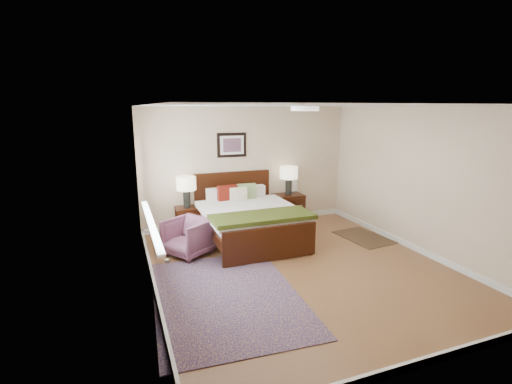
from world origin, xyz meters
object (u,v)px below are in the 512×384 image
Objects in this scene: nightstand_right at (288,205)px; rug_persian at (226,296)px; armchair at (188,237)px; lamp_left at (186,186)px; lamp_right at (289,175)px; bed at (249,214)px; nightstand_left at (188,213)px.

nightstand_right is 3.53m from rug_persian.
lamp_left is at bearing 136.60° from armchair.
armchair is at bearing 100.54° from rug_persian.
lamp_right is 0.23× the size of rug_persian.
bed reaches higher than armchair.
nightstand_left is at bearing -179.85° from nightstand_right.
nightstand_left is 0.78× the size of armchair.
bed is 3.05× the size of armchair.
lamp_left is at bearing 93.56° from rug_persian.
bed reaches higher than nightstand_left.
nightstand_left is 0.20× the size of rug_persian.
bed is 1.29m from nightstand_left.
nightstand_left is 0.86× the size of nightstand_right.
lamp_right is (2.22, 0.02, 0.64)m from nightstand_left.
armchair is (-0.20, -1.11, -0.66)m from lamp_left.
armchair is at bearing -155.22° from lamp_right.
lamp_left reaches higher than armchair.
nightstand_right is 0.68m from lamp_right.
bed is at bearing -146.09° from lamp_right.
lamp_left reaches higher than nightstand_left.
bed is 1.46m from nightstand_right.
lamp_right is 0.88× the size of armchair.
bed is at bearing 65.93° from rug_persian.
lamp_right reaches higher than bed.
armchair is at bearing -166.05° from bed.
armchair is (-2.41, -1.10, -0.06)m from nightstand_right.
lamp_left is at bearing 179.64° from nightstand_right.
lamp_left is at bearing 180.00° from lamp_right.
bed is at bearing -146.54° from nightstand_right.
nightstand_right is 1.03× the size of lamp_left.
lamp_left is 2.22m from lamp_right.
nightstand_right is at bearing -90.00° from lamp_right.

